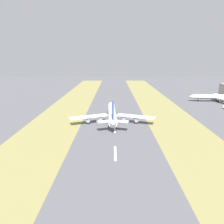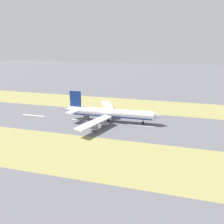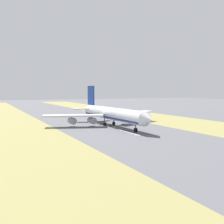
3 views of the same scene
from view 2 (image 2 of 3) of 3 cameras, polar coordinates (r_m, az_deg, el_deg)
ground_plane at (r=147.64m, az=1.21°, el=-2.94°), size 800.00×800.00×0.00m
grass_median_west at (r=189.40m, az=4.37°, el=1.86°), size 40.00×600.00×0.01m
grass_median_east at (r=108.50m, az=-4.41°, el=-11.32°), size 40.00×600.00×0.01m
centreline_dash_near at (r=172.86m, az=-19.82°, el=-0.84°), size 1.20×18.00×0.01m
centreline_dash_mid at (r=154.46m, az=-7.40°, el=-2.11°), size 1.20×18.00×0.01m
centreline_dash_far at (r=145.04m, az=7.48°, el=-3.50°), size 1.20×18.00×0.01m
airplane_main_jet at (r=148.74m, az=-0.72°, el=-0.31°), size 64.11×67.13×20.20m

